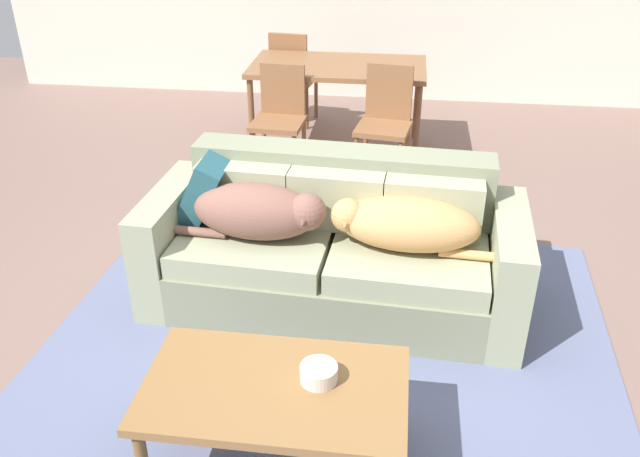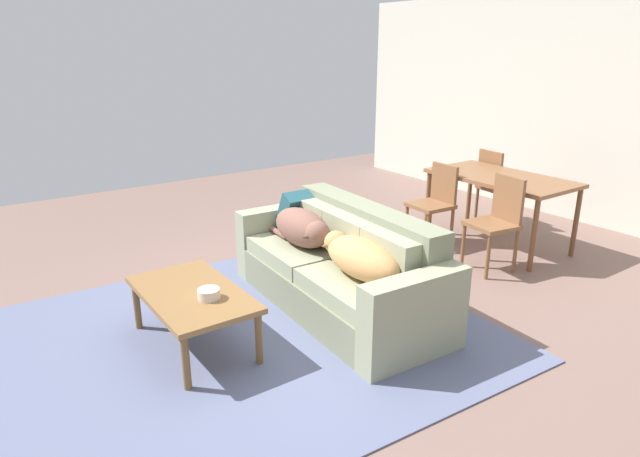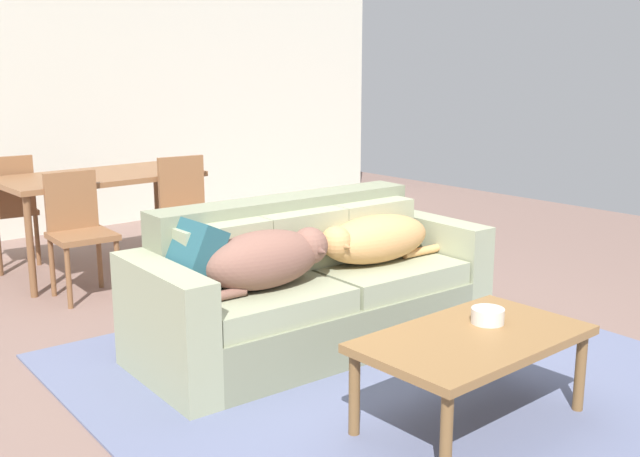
{
  "view_description": "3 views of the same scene",
  "coord_description": "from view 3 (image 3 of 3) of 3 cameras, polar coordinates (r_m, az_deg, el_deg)",
  "views": [
    {
      "loc": [
        0.32,
        -3.01,
        2.24
      ],
      "look_at": [
        -0.07,
        0.0,
        0.54
      ],
      "focal_mm": 36.74,
      "sensor_mm": 36.0,
      "label": 1
    },
    {
      "loc": [
        3.25,
        -2.36,
        2.07
      ],
      "look_at": [
        -0.11,
        0.01,
        0.68
      ],
      "focal_mm": 30.7,
      "sensor_mm": 36.0,
      "label": 2
    },
    {
      "loc": [
        -2.68,
        -3.03,
        1.62
      ],
      "look_at": [
        -0.01,
        0.08,
        0.7
      ],
      "focal_mm": 42.21,
      "sensor_mm": 36.0,
      "label": 3
    }
  ],
  "objects": [
    {
      "name": "bowl_on_coffee_table",
      "position": [
        3.58,
        12.6,
        -6.47
      ],
      "size": [
        0.15,
        0.15,
        0.07
      ],
      "primitive_type": "cylinder",
      "color": "silver",
      "rests_on": "coffee_table"
    },
    {
      "name": "area_rug",
      "position": [
        3.88,
        7.66,
        -11.99
      ],
      "size": [
        3.15,
        3.53,
        0.01
      ],
      "primitive_type": "cube",
      "rotation": [
        0.0,
        0.0,
        -0.06
      ],
      "color": "slate",
      "rests_on": "ground"
    },
    {
      "name": "back_partition",
      "position": [
        7.52,
        -20.11,
        9.86
      ],
      "size": [
        8.0,
        0.12,
        2.7
      ],
      "primitive_type": "cube",
      "color": "beige",
      "rests_on": "ground"
    },
    {
      "name": "dog_on_left_cushion",
      "position": [
        3.95,
        -3.97,
        -2.28
      ],
      "size": [
        0.86,
        0.37,
        0.31
      ],
      "rotation": [
        0.0,
        0.0,
        -0.06
      ],
      "color": "brown",
      "rests_on": "couch"
    },
    {
      "name": "dining_table",
      "position": [
        6.06,
        -16.43,
        3.31
      ],
      "size": [
        1.47,
        0.81,
        0.76
      ],
      "color": "brown",
      "rests_on": "ground"
    },
    {
      "name": "dining_chair_far_left",
      "position": [
        6.45,
        -22.5,
        1.65
      ],
      "size": [
        0.45,
        0.45,
        0.89
      ],
      "rotation": [
        0.0,
        0.0,
        3.01
      ],
      "color": "brown",
      "rests_on": "ground"
    },
    {
      "name": "dog_on_right_cushion",
      "position": [
        4.44,
        4.08,
        -0.82
      ],
      "size": [
        0.91,
        0.39,
        0.28
      ],
      "rotation": [
        0.0,
        0.0,
        -0.06
      ],
      "color": "tan",
      "rests_on": "couch"
    },
    {
      "name": "couch",
      "position": [
        4.35,
        -0.73,
        -4.57
      ],
      "size": [
        2.12,
        0.96,
        0.83
      ],
      "rotation": [
        0.0,
        0.0,
        -0.06
      ],
      "color": "gray",
      "rests_on": "ground"
    },
    {
      "name": "ground_plane",
      "position": [
        4.35,
        0.79,
        -9.16
      ],
      "size": [
        10.0,
        10.0,
        0.0
      ],
      "primitive_type": "plane",
      "color": "#7B5F55"
    },
    {
      "name": "throw_pillow_by_left_arm",
      "position": [
        3.92,
        -10.1,
        -2.26
      ],
      "size": [
        0.3,
        0.4,
        0.42
      ],
      "primitive_type": "cube",
      "rotation": [
        0.0,
        0.44,
        -0.01
      ],
      "color": "#24535E",
      "rests_on": "couch"
    },
    {
      "name": "dining_chair_near_right",
      "position": [
        5.77,
        -9.99,
        1.39
      ],
      "size": [
        0.45,
        0.45,
        0.91
      ],
      "rotation": [
        0.0,
        0.0,
        -0.15
      ],
      "color": "brown",
      "rests_on": "ground"
    },
    {
      "name": "dining_chair_near_left",
      "position": [
        5.45,
        -17.84,
        0.07
      ],
      "size": [
        0.43,
        0.43,
        0.86
      ],
      "rotation": [
        0.0,
        0.0,
        -0.07
      ],
      "color": "brown",
      "rests_on": "ground"
    },
    {
      "name": "coffee_table",
      "position": [
        3.45,
        11.52,
        -8.63
      ],
      "size": [
        1.06,
        0.61,
        0.43
      ],
      "color": "olive",
      "rests_on": "ground"
    }
  ]
}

